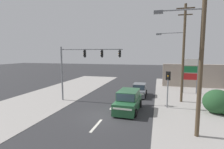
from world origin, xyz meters
TOP-DOWN VIEW (x-y plane):
  - ground_plane at (0.00, 0.00)m, footprint 140.00×140.00m
  - lane_dash_near at (0.00, -2.00)m, footprint 0.20×2.40m
  - lane_dash_mid at (0.00, 3.00)m, footprint 0.20×2.40m
  - lane_dash_far at (0.00, 8.00)m, footprint 0.20×2.40m
  - kerb_right_verge at (9.00, 2.00)m, footprint 10.00×44.00m
  - kerb_left_verge at (-8.50, 4.00)m, footprint 8.00×40.00m
  - utility_pole_foreground_right at (6.65, -1.94)m, footprint 3.78×0.37m
  - utility_pole_midground_right at (6.67, 6.41)m, footprint 3.77×0.65m
  - traffic_signal_mast at (-3.75, 3.91)m, footprint 6.87×0.86m
  - pedestal_signal_right_kerb at (5.21, 3.76)m, footprint 0.44×0.31m
  - shopping_plaza_sign at (8.37, 11.06)m, footprint 2.10×0.16m
  - roadside_bush at (9.47, 3.16)m, footprint 2.50×2.14m
  - shopfront_wall_far at (11.00, 16.00)m, footprint 12.00×1.00m
  - hatchback_crossing_left at (2.07, 7.90)m, footprint 1.80×3.65m
  - suv_oncoming_near at (1.69, 1.96)m, footprint 2.19×4.60m

SIDE VIEW (x-z plane):
  - ground_plane at x=0.00m, z-range 0.00..0.00m
  - lane_dash_near at x=0.00m, z-range 0.00..0.01m
  - lane_dash_mid at x=0.00m, z-range 0.00..0.01m
  - lane_dash_far at x=0.00m, z-range 0.00..0.01m
  - kerb_right_verge at x=9.00m, z-range 0.00..0.02m
  - kerb_left_verge at x=-8.50m, z-range 0.00..0.02m
  - hatchback_crossing_left at x=2.07m, z-range -0.06..1.47m
  - suv_oncoming_near at x=1.69m, z-range -0.06..1.83m
  - roadside_bush at x=9.47m, z-range -0.06..2.07m
  - shopfront_wall_far at x=11.00m, z-range 0.00..3.60m
  - pedestal_signal_right_kerb at x=5.21m, z-range 0.64..4.20m
  - shopping_plaza_sign at x=8.37m, z-range 0.68..5.28m
  - traffic_signal_mast at x=-3.75m, z-range 1.35..7.35m
  - utility_pole_midground_right at x=6.67m, z-range 0.37..10.72m
  - utility_pole_foreground_right at x=6.65m, z-range 0.37..11.29m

